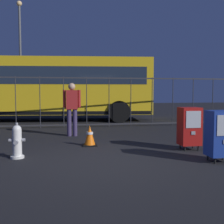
# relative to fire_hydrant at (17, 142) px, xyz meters

# --- Properties ---
(ground_plane) EXTENTS (60.00, 60.00, 0.00)m
(ground_plane) POSITION_rel_fire_hydrant_xyz_m (1.82, -0.55, -0.35)
(ground_plane) COLOR black
(fire_hydrant) EXTENTS (0.33, 0.31, 0.75)m
(fire_hydrant) POSITION_rel_fire_hydrant_xyz_m (0.00, 0.00, 0.00)
(fire_hydrant) COLOR silver
(fire_hydrant) RESTS_ON ground_plane
(newspaper_box_primary) EXTENTS (0.48, 0.42, 1.02)m
(newspaper_box_primary) POSITION_rel_fire_hydrant_xyz_m (3.93, 0.21, 0.22)
(newspaper_box_primary) COLOR black
(newspaper_box_primary) RESTS_ON ground_plane
(newspaper_box_secondary) EXTENTS (0.48, 0.42, 1.02)m
(newspaper_box_secondary) POSITION_rel_fire_hydrant_xyz_m (4.01, -0.97, 0.22)
(newspaper_box_secondary) COLOR black
(newspaper_box_secondary) RESTS_ON ground_plane
(pedestrian) EXTENTS (0.55, 0.22, 1.67)m
(pedestrian) POSITION_rel_fire_hydrant_xyz_m (1.20, 2.79, 0.60)
(pedestrian) COLOR #382D51
(pedestrian) RESTS_ON ground_plane
(traffic_cone) EXTENTS (0.36, 0.36, 0.53)m
(traffic_cone) POSITION_rel_fire_hydrant_xyz_m (1.61, 1.11, -0.09)
(traffic_cone) COLOR black
(traffic_cone) RESTS_ON ground_plane
(fence_barrier) EXTENTS (18.03, 0.04, 2.00)m
(fence_barrier) POSITION_rel_fire_hydrant_xyz_m (1.82, 4.99, 0.67)
(fence_barrier) COLOR #2D2D33
(fence_barrier) RESTS_ON ground_plane
(bus_near) EXTENTS (10.69, 3.59, 3.00)m
(bus_near) POSITION_rel_fire_hydrant_xyz_m (-0.12, 7.99, 1.36)
(bus_near) COLOR gold
(bus_near) RESTS_ON ground_plane
(street_light_near_left) EXTENTS (0.32, 0.32, 6.83)m
(street_light_near_left) POSITION_rel_fire_hydrant_xyz_m (-1.68, 11.50, 3.62)
(street_light_near_left) COLOR #4C4F54
(street_light_near_left) RESTS_ON ground_plane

